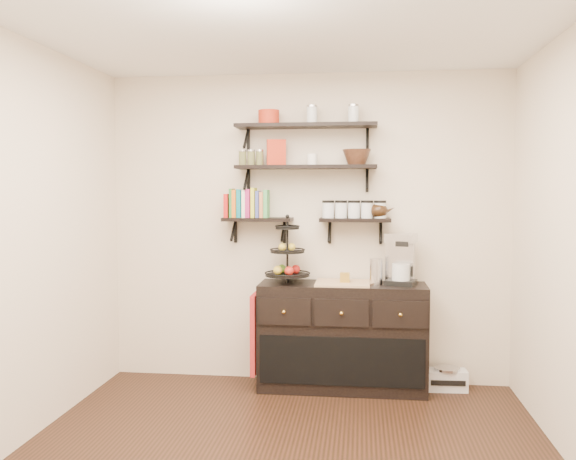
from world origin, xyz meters
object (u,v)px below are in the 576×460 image
(sideboard, at_px, (342,336))
(fruit_stand, at_px, (288,260))
(radio, at_px, (447,379))
(coffee_maker, at_px, (401,260))

(sideboard, height_order, fruit_stand, fruit_stand)
(fruit_stand, bearing_deg, radio, 2.74)
(radio, bearing_deg, coffee_maker, -177.03)
(fruit_stand, distance_m, radio, 1.67)
(sideboard, distance_m, radio, 0.95)
(fruit_stand, distance_m, coffee_maker, 0.95)
(coffee_maker, xyz_separation_m, radio, (0.40, 0.04, -1.01))
(fruit_stand, height_order, coffee_maker, fruit_stand)
(fruit_stand, relative_size, radio, 1.65)
(sideboard, bearing_deg, radio, 4.46)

